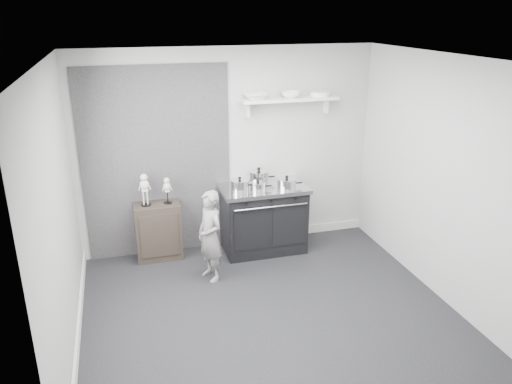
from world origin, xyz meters
TOP-DOWN VIEW (x-y plane):
  - ground at (0.00, 0.00)m, footprint 4.00×4.00m
  - room_shell at (-0.09, 0.15)m, footprint 4.02×3.62m
  - wall_shelf at (0.80, 1.68)m, footprint 1.30×0.26m
  - stove at (0.39, 1.48)m, footprint 1.14×0.71m
  - side_cabinet at (-1.01, 1.61)m, footprint 0.59×0.34m
  - child at (-0.45, 0.88)m, footprint 0.40×0.48m
  - pot_front_left at (0.04, 1.38)m, footprint 0.33×0.24m
  - pot_back_left at (0.36, 1.60)m, footprint 0.36×0.28m
  - pot_front_right at (0.66, 1.31)m, footprint 0.34×0.25m
  - pot_front_center at (0.28, 1.33)m, footprint 0.28×0.20m
  - skeleton_full at (-1.14, 1.61)m, footprint 0.14×0.09m
  - skeleton_torso at (-0.86, 1.61)m, footprint 0.11×0.07m
  - bowl_large at (0.34, 1.67)m, footprint 0.32×0.32m
  - bowl_small at (0.81, 1.67)m, footprint 0.25×0.25m
  - plate_stack at (1.22, 1.67)m, footprint 0.26×0.26m

SIDE VIEW (x-z plane):
  - ground at x=0.00m, z-range 0.00..0.00m
  - side_cabinet at x=-1.01m, z-range 0.00..0.76m
  - stove at x=0.39m, z-range 0.00..0.92m
  - child at x=-0.45m, z-range 0.00..1.14m
  - skeleton_torso at x=-0.86m, z-range 0.76..1.16m
  - pot_front_center at x=0.28m, z-range 0.90..1.05m
  - pot_front_right at x=0.66m, z-range 0.90..1.08m
  - pot_front_left at x=0.04m, z-range 0.90..1.10m
  - skeleton_full at x=-1.14m, z-range 0.76..1.25m
  - pot_back_left at x=0.36m, z-range 0.89..1.13m
  - room_shell at x=-0.09m, z-range 0.28..2.99m
  - wall_shelf at x=0.80m, z-range 1.89..2.13m
  - plate_stack at x=1.22m, z-range 2.04..2.10m
  - bowl_large at x=0.34m, z-range 2.04..2.12m
  - bowl_small at x=0.81m, z-range 2.04..2.12m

